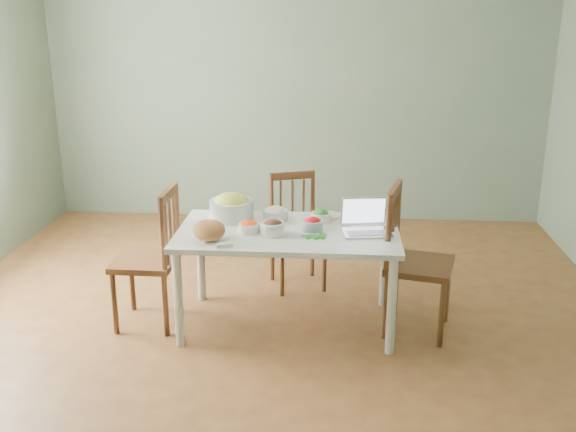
# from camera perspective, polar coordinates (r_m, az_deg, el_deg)

# --- Properties ---
(floor) EXTENTS (5.00, 5.00, 0.00)m
(floor) POSITION_cam_1_polar(r_m,az_deg,el_deg) (4.66, -1.35, -9.48)
(floor) COLOR brown
(floor) RESTS_ON ground
(wall_back) EXTENTS (5.00, 0.00, 2.70)m
(wall_back) POSITION_cam_1_polar(r_m,az_deg,el_deg) (6.68, 0.70, 11.06)
(wall_back) COLOR slate
(wall_back) RESTS_ON ground
(wall_front) EXTENTS (5.00, 0.00, 2.70)m
(wall_front) POSITION_cam_1_polar(r_m,az_deg,el_deg) (1.85, -9.32, -7.63)
(wall_front) COLOR slate
(wall_front) RESTS_ON ground
(dining_table) EXTENTS (1.48, 0.83, 0.70)m
(dining_table) POSITION_cam_1_polar(r_m,az_deg,el_deg) (4.54, 0.00, -5.39)
(dining_table) COLOR white
(dining_table) RESTS_ON floor
(chair_far) EXTENTS (0.50, 0.48, 0.89)m
(chair_far) POSITION_cam_1_polar(r_m,az_deg,el_deg) (5.12, 0.86, -1.46)
(chair_far) COLOR #3B2013
(chair_far) RESTS_ON floor
(chair_left) EXTENTS (0.42, 0.44, 0.98)m
(chair_left) POSITION_cam_1_polar(r_m,az_deg,el_deg) (4.61, -12.26, -3.53)
(chair_left) COLOR #3B2013
(chair_left) RESTS_ON floor
(chair_right) EXTENTS (0.52, 0.53, 1.01)m
(chair_right) POSITION_cam_1_polar(r_m,az_deg,el_deg) (4.48, 11.37, -3.91)
(chair_right) COLOR #3B2013
(chair_right) RESTS_ON floor
(bread_boule) EXTENTS (0.21, 0.21, 0.14)m
(bread_boule) POSITION_cam_1_polar(r_m,az_deg,el_deg) (4.24, -6.86, -1.22)
(bread_boule) COLOR #AA6A37
(bread_boule) RESTS_ON dining_table
(butter_stick) EXTENTS (0.10, 0.06, 0.03)m
(butter_stick) POSITION_cam_1_polar(r_m,az_deg,el_deg) (4.12, -5.52, -2.54)
(butter_stick) COLOR silver
(butter_stick) RESTS_ON dining_table
(bowl_squash) EXTENTS (0.40, 0.40, 0.18)m
(bowl_squash) POSITION_cam_1_polar(r_m,az_deg,el_deg) (4.64, -4.93, 0.84)
(bowl_squash) COLOR #D9D94B
(bowl_squash) RESTS_ON dining_table
(bowl_carrot) EXTENTS (0.15, 0.15, 0.08)m
(bowl_carrot) POSITION_cam_1_polar(r_m,az_deg,el_deg) (4.37, -3.40, -0.92)
(bowl_carrot) COLOR #E74514
(bowl_carrot) RESTS_ON dining_table
(bowl_onion) EXTENTS (0.21, 0.21, 0.10)m
(bowl_onion) POSITION_cam_1_polar(r_m,az_deg,el_deg) (4.61, -1.10, 0.23)
(bowl_onion) COLOR beige
(bowl_onion) RESTS_ON dining_table
(bowl_mushroom) EXTENTS (0.18, 0.18, 0.10)m
(bowl_mushroom) POSITION_cam_1_polar(r_m,az_deg,el_deg) (4.31, -1.33, -0.98)
(bowl_mushroom) COLOR black
(bowl_mushroom) RESTS_ON dining_table
(bowl_redpep) EXTENTS (0.16, 0.16, 0.09)m
(bowl_redpep) POSITION_cam_1_polar(r_m,az_deg,el_deg) (4.40, 2.14, -0.68)
(bowl_redpep) COLOR red
(bowl_redpep) RESTS_ON dining_table
(bowl_broccoli) EXTENTS (0.15, 0.15, 0.09)m
(bowl_broccoli) POSITION_cam_1_polar(r_m,az_deg,el_deg) (4.57, 2.88, 0.02)
(bowl_broccoli) COLOR #13380A
(bowl_broccoli) RESTS_ON dining_table
(flatbread) EXTENTS (0.23, 0.23, 0.02)m
(flatbread) POSITION_cam_1_polar(r_m,az_deg,el_deg) (4.69, 3.30, 0.02)
(flatbread) COLOR beige
(flatbread) RESTS_ON dining_table
(basil_bunch) EXTENTS (0.19, 0.19, 0.02)m
(basil_bunch) POSITION_cam_1_polar(r_m,az_deg,el_deg) (4.30, 2.25, -1.63)
(basil_bunch) COLOR #124F12
(basil_bunch) RESTS_ON dining_table
(laptop) EXTENTS (0.35, 0.30, 0.22)m
(laptop) POSITION_cam_1_polar(r_m,az_deg,el_deg) (4.35, 6.90, -0.15)
(laptop) COLOR silver
(laptop) RESTS_ON dining_table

